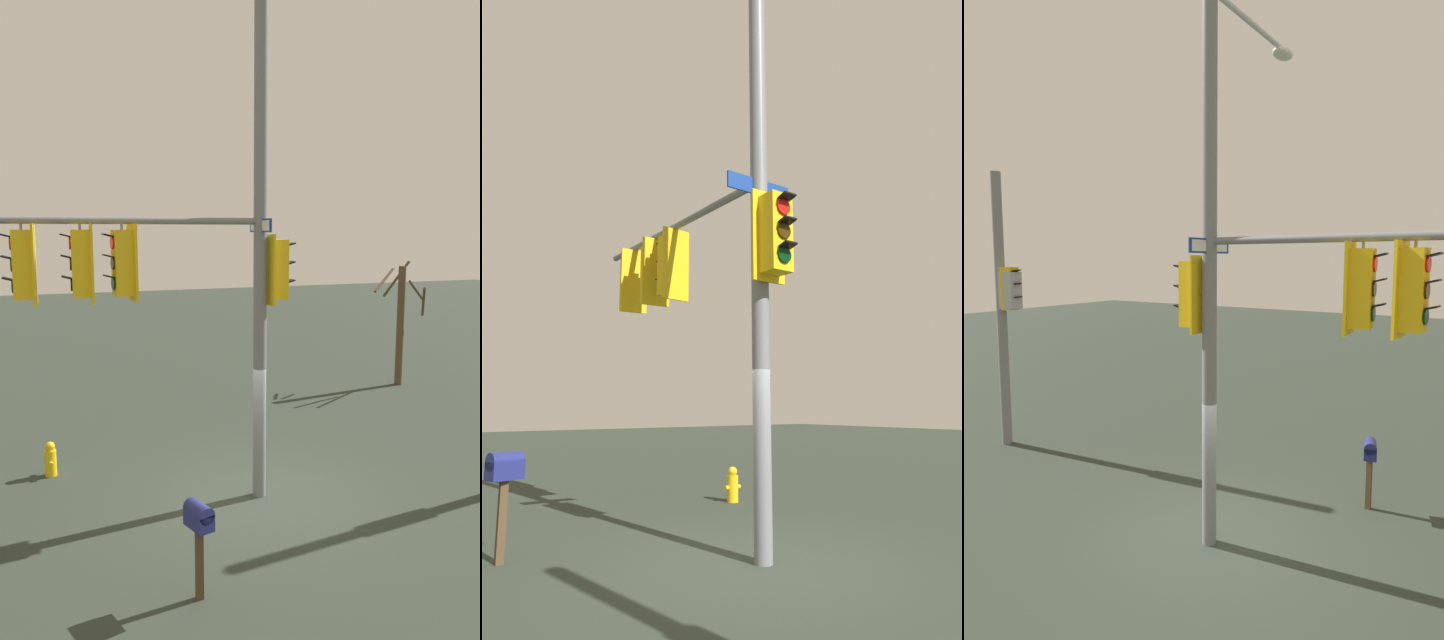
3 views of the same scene
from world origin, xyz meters
TOP-DOWN VIEW (x-y plane):
  - ground_plane at (0.00, 0.00)m, footprint 80.00×80.00m
  - main_signal_pole_assembly at (0.00, -1.20)m, footprint 3.59×5.53m
  - fire_hydrant at (-2.46, -3.74)m, footprint 0.38×0.24m
  - mailbox at (2.65, -1.99)m, footprint 0.49×0.35m
  - bare_tree_behind_pole at (-6.35, 7.47)m, footprint 1.92×1.91m

SIDE VIEW (x-z plane):
  - ground_plane at x=0.00m, z-range 0.00..0.00m
  - fire_hydrant at x=-2.46m, z-range -0.02..0.71m
  - mailbox at x=2.65m, z-range 0.40..1.81m
  - bare_tree_behind_pole at x=-6.35m, z-range 0.12..4.19m
  - main_signal_pole_assembly at x=0.00m, z-range 0.14..9.60m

